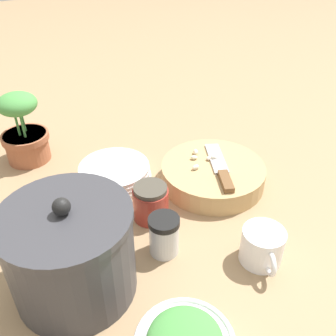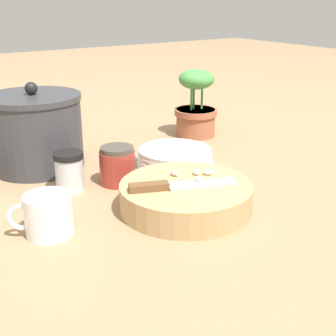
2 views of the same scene
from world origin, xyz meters
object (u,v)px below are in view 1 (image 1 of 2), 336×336
Objects in this scene: coffee_mug at (262,246)px; stock_pot at (71,252)px; potted_herb at (24,132)px; honey_jar at (151,202)px; cutting_board at (213,174)px; chef_knife at (221,169)px; garlic_cloves at (202,158)px; plate_stack at (115,173)px; spice_jar at (164,235)px.

stock_pot is (0.10, 0.32, 0.05)m from coffee_mug.
potted_herb reaches higher than coffee_mug.
coffee_mug is 1.29× the size of honey_jar.
stock_pot reaches higher than coffee_mug.
honey_jar is at bearing 103.27° from cutting_board.
chef_knife is at bearing -13.73° from coffee_mug.
honey_jar is at bearing -61.27° from stock_pot.
cutting_board is 1.27× the size of chef_knife.
coffee_mug is 0.64m from potted_herb.
coffee_mug is 0.49× the size of stock_pot.
cutting_board is 0.41m from stock_pot.
garlic_cloves is 0.28m from coffee_mug.
honey_jar is (-0.16, -0.02, 0.02)m from plate_stack.
plate_stack is (0.09, 0.19, -0.04)m from garlic_cloves.
chef_knife is at bearing -84.29° from honey_jar.
spice_jar is 0.44× the size of potted_herb.
spice_jar is at bearing -179.18° from plate_stack.
spice_jar is 1.02× the size of honey_jar.
coffee_mug is at bearing 168.54° from cutting_board.
cutting_board is at bearing -54.62° from spice_jar.
cutting_board is at bearing -76.73° from honey_jar.
stock_pot is at bearing 116.55° from garlic_cloves.
potted_herb is (0.35, 0.19, 0.04)m from honey_jar.
stock_pot is (-0.27, 0.17, 0.07)m from plate_stack.
plate_stack is 0.32m from stock_pot.
stock_pot is at bearing 111.58° from cutting_board.
chef_knife is 1.04× the size of potted_herb.
stock_pot is 0.45m from potted_herb.
spice_jar is at bearing 132.92° from garlic_cloves.
plate_stack is (0.14, 0.21, -0.03)m from chef_knife.
spice_jar is at bearing 55.76° from coffee_mug.
coffee_mug is at bearing -149.72° from potted_herb.
chef_knife is 0.23m from coffee_mug.
chef_knife is 2.40× the size of honey_jar.
potted_herb reaches higher than spice_jar.
potted_herb reaches higher than garlic_cloves.
coffee_mug reaches higher than chef_knife.
coffee_mug is 0.58× the size of plate_stack.
garlic_cloves is 0.44× the size of plate_stack.
chef_knife is at bearing -131.37° from potted_herb.
garlic_cloves is 0.37× the size of stock_pot.
stock_pot reaches higher than honey_jar.
chef_knife is at bearing -60.03° from spice_jar.
honey_jar is at bearing -151.50° from potted_herb.
plate_stack is at bearing -32.27° from stock_pot.
cutting_board is 2.37× the size of coffee_mug.
potted_herb reaches higher than cutting_board.
cutting_board is at bearing -120.17° from plate_stack.
stock_pot is (-0.15, 0.37, 0.06)m from cutting_board.
honey_jar is (0.20, 0.13, 0.00)m from coffee_mug.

